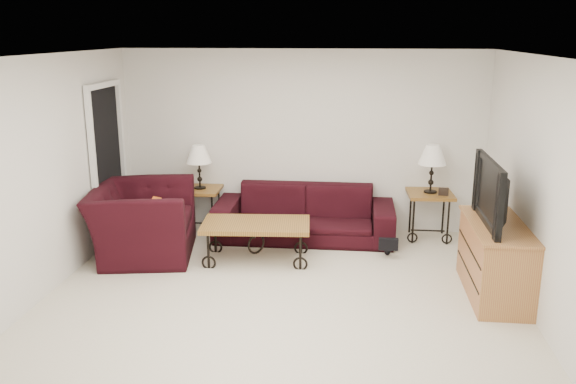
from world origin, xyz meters
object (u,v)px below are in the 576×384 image
Objects in this scene: armchair at (143,221)px; tv_stand at (495,260)px; coffee_table at (256,242)px; side_table_right at (429,215)px; lamp_left at (199,167)px; side_table_left at (201,209)px; television at (500,192)px; backpack at (388,237)px; lamp_right at (432,169)px; sofa at (304,213)px.

tv_stand is at bearing -109.94° from armchair.
armchair reaches higher than coffee_table.
side_table_right is 3.20m from lamp_left.
side_table_right is at bearing 0.00° from side_table_left.
tv_stand is at bearing 90.00° from television.
side_table_left is at bearing -178.14° from backpack.
armchair is at bearing -156.95° from backpack.
lamp_right is (0.00, 0.00, 0.64)m from side_table_right.
television reaches higher than side_table_right.
lamp_left reaches higher than sofa.
lamp_right is at bearing 68.44° from backpack.
side_table_right is at bearing 0.00° from lamp_right.
lamp_left is at bearing -178.14° from backpack.
sofa is 3.72× the size of side_table_right.
coffee_table is at bearing -101.52° from armchair.
lamp_left is 1.22m from armchair.
side_table_right is at bearing -84.01° from armchair.
lamp_right is at bearing 0.00° from lamp_left.
sofa is 1.68m from side_table_right.
tv_stand is at bearing -74.61° from side_table_right.
tv_stand is (0.48, -1.76, 0.07)m from side_table_right.
armchair is (-3.62, -1.02, 0.12)m from side_table_right.
side_table_left is 4.10m from television.
lamp_left is at bearing -34.97° from armchair.
tv_stand is (3.63, -1.76, 0.09)m from side_table_left.
side_table_left is 0.61m from lamp_left.
side_table_left reaches higher than backpack.
television reaches higher than lamp_left.
coffee_table is 1.45m from armchair.
armchair is (-3.62, -1.02, -0.53)m from lamp_right.
lamp_right is at bearing 0.00° from side_table_right.
backpack is at bearing -135.20° from television.
sofa is 1.77× the size of armchair.
coffee_table is at bearing 165.36° from tv_stand.
side_table_right is at bearing 6.15° from sofa.
backpack is (-0.58, -0.71, -0.73)m from lamp_right.
tv_stand reaches higher than side_table_right.
sofa reaches higher than backpack.
side_table_right is 3.76m from armchair.
lamp_right is (3.14, 0.00, 0.66)m from side_table_left.
side_table_right is 0.48× the size of armchair.
lamp_left is 0.52× the size of television.
side_table_right is at bearing 25.91° from coffee_table.
tv_stand reaches higher than sofa.
lamp_left is 4.06m from tv_stand.
backpack is at bearing -25.90° from sofa.
coffee_table is at bearing -120.24° from sofa.
television is (2.14, -1.58, 0.78)m from sofa.
television reaches higher than coffee_table.
television is at bearing -14.74° from coffee_table.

